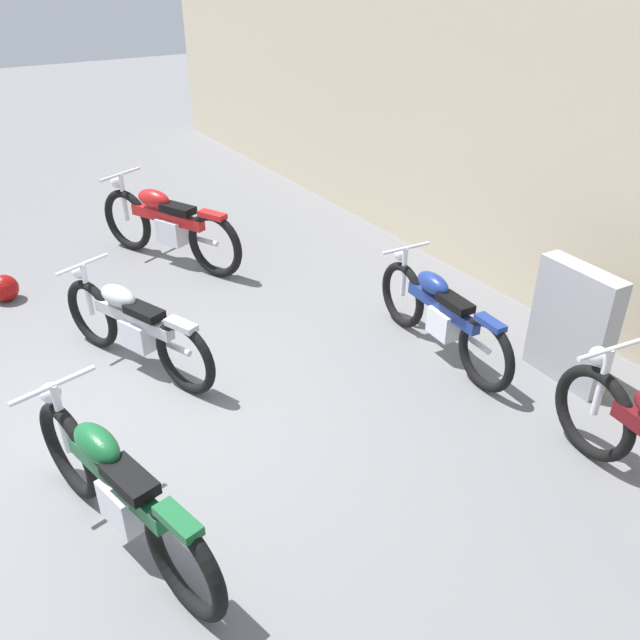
% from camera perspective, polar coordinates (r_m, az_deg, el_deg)
% --- Properties ---
extents(ground_plane, '(40.00, 40.00, 0.00)m').
position_cam_1_polar(ground_plane, '(5.52, -18.52, -9.10)').
color(ground_plane, slate).
extents(building_wall, '(18.00, 0.30, 3.02)m').
position_cam_1_polar(building_wall, '(7.08, 18.42, 13.48)').
color(building_wall, beige).
rests_on(building_wall, ground_plane).
extents(stone_marker, '(0.78, 0.23, 1.08)m').
position_cam_1_polar(stone_marker, '(5.94, 21.43, -0.42)').
color(stone_marker, '#9E9EA3').
rests_on(stone_marker, ground_plane).
extents(helmet, '(0.29, 0.29, 0.29)m').
position_cam_1_polar(helmet, '(7.80, -26.12, 2.54)').
color(helmet, maroon).
rests_on(helmet, ground_plane).
extents(motorcycle_red, '(2.05, 1.11, 1.00)m').
position_cam_1_polar(motorcycle_red, '(8.01, -13.34, 8.20)').
color(motorcycle_red, black).
rests_on(motorcycle_red, ground_plane).
extents(motorcycle_silver, '(1.85, 0.89, 0.88)m').
position_cam_1_polar(motorcycle_silver, '(5.98, -16.14, -0.54)').
color(motorcycle_silver, black).
rests_on(motorcycle_silver, ground_plane).
extents(motorcycle_green, '(2.03, 0.73, 0.93)m').
position_cam_1_polar(motorcycle_green, '(4.29, -17.43, -14.13)').
color(motorcycle_green, black).
rests_on(motorcycle_green, ground_plane).
extents(motorcycle_blue, '(1.92, 0.54, 0.86)m').
position_cam_1_polar(motorcycle_blue, '(6.05, 10.61, 0.50)').
color(motorcycle_blue, black).
rests_on(motorcycle_blue, ground_plane).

